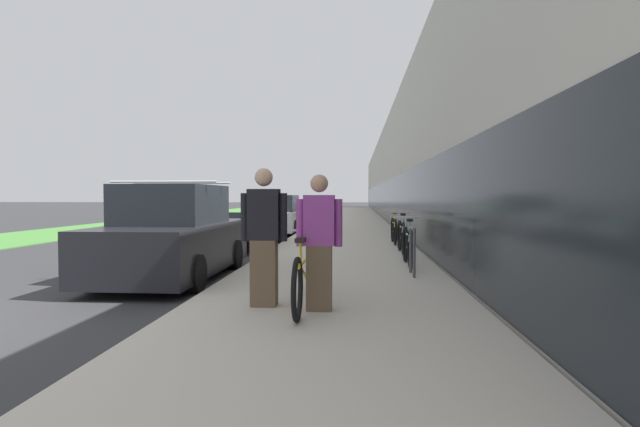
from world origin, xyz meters
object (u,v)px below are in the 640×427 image
object	(u,v)px
person_rider	(319,242)
person_bystander	(264,237)
parked_sedan_curbside	(173,237)
bike_rack_hoop	(412,246)
parked_sedan_far	(277,216)
cruiser_bike_nearest	(408,245)
tandem_bicycle	(306,274)
vintage_roadster_curbside	(244,233)
cruiser_bike_farthest	(394,230)
cruiser_bike_middle	(402,236)

from	to	relation	value
person_rider	person_bystander	xyz separation A→B (m)	(-0.71, 0.19, 0.04)
person_rider	parked_sedan_curbside	distance (m)	4.10
bike_rack_hoop	parked_sedan_far	distance (m)	11.97
bike_rack_hoop	cruiser_bike_nearest	size ratio (longest dim) A/B	0.48
person_bystander	parked_sedan_curbside	bearing A→B (deg)	128.87
tandem_bicycle	parked_sedan_far	world-z (taller)	parked_sedan_far
tandem_bicycle	cruiser_bike_nearest	size ratio (longest dim) A/B	1.42
parked_sedan_curbside	vintage_roadster_curbside	distance (m)	5.28
person_bystander	cruiser_bike_nearest	world-z (taller)	person_bystander
cruiser_bike_nearest	parked_sedan_curbside	distance (m)	4.52
person_rider	cruiser_bike_nearest	distance (m)	4.33
tandem_bicycle	cruiser_bike_farthest	size ratio (longest dim) A/B	1.41
cruiser_bike_nearest	parked_sedan_far	world-z (taller)	parked_sedan_far
person_bystander	parked_sedan_curbside	xyz separation A→B (m)	(-2.18, 2.71, -0.24)
tandem_bicycle	cruiser_bike_farthest	bearing A→B (deg)	78.18
cruiser_bike_middle	parked_sedan_curbside	world-z (taller)	parked_sedan_curbside
cruiser_bike_middle	parked_sedan_curbside	bearing A→B (deg)	-143.57
cruiser_bike_middle	person_rider	bearing A→B (deg)	-103.99
bike_rack_hoop	cruiser_bike_farthest	size ratio (longest dim) A/B	0.47
person_bystander	cruiser_bike_nearest	xyz separation A→B (m)	(2.18, 3.86, -0.47)
cruiser_bike_nearest	cruiser_bike_farthest	bearing A→B (deg)	89.23
person_rider	cruiser_bike_farthest	bearing A→B (deg)	79.88
person_bystander	cruiser_bike_middle	bearing A→B (deg)	69.40
parked_sedan_curbside	tandem_bicycle	bearing A→B (deg)	-43.82
tandem_bicycle	cruiser_bike_nearest	xyz separation A→B (m)	(1.67, 3.73, 0.01)
cruiser_bike_farthest	cruiser_bike_middle	bearing A→B (deg)	-89.89
person_rider	cruiser_bike_middle	xyz separation A→B (m)	(1.54, 6.17, -0.41)
parked_sedan_curbside	vintage_roadster_curbside	size ratio (longest dim) A/B	1.04
parked_sedan_curbside	parked_sedan_far	bearing A→B (deg)	89.42
bike_rack_hoop	person_rider	bearing A→B (deg)	-117.11
cruiser_bike_middle	vintage_roadster_curbside	size ratio (longest dim) A/B	0.46
parked_sedan_curbside	vintage_roadster_curbside	xyz separation A→B (m)	(0.11, 5.27, -0.32)
cruiser_bike_nearest	cruiser_bike_farthest	xyz separation A→B (m)	(0.06, 4.53, -0.01)
person_rider	cruiser_bike_nearest	size ratio (longest dim) A/B	0.92
vintage_roadster_curbside	parked_sedan_far	distance (m)	5.82
cruiser_bike_farthest	parked_sedan_curbside	world-z (taller)	parked_sedan_curbside
person_bystander	cruiser_bike_farthest	distance (m)	8.70
parked_sedan_far	vintage_roadster_curbside	bearing A→B (deg)	-90.02
person_rider	person_bystander	world-z (taller)	person_bystander
bike_rack_hoop	cruiser_bike_nearest	bearing A→B (deg)	87.79
person_rider	parked_sedan_curbside	size ratio (longest dim) A/B	0.39
person_bystander	tandem_bicycle	bearing A→B (deg)	13.57
person_rider	cruiser_bike_farthest	size ratio (longest dim) A/B	0.91
tandem_bicycle	parked_sedan_far	bearing A→B (deg)	100.69
cruiser_bike_nearest	cruiser_bike_farthest	world-z (taller)	cruiser_bike_nearest
tandem_bicycle	person_bystander	size ratio (longest dim) A/B	1.46
tandem_bicycle	bike_rack_hoop	xyz separation A→B (m)	(1.62, 2.46, 0.13)
person_rider	cruiser_bike_middle	distance (m)	6.37
person_bystander	cruiser_bike_middle	distance (m)	6.40
person_rider	vintage_roadster_curbside	xyz separation A→B (m)	(-2.78, 8.17, -0.51)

